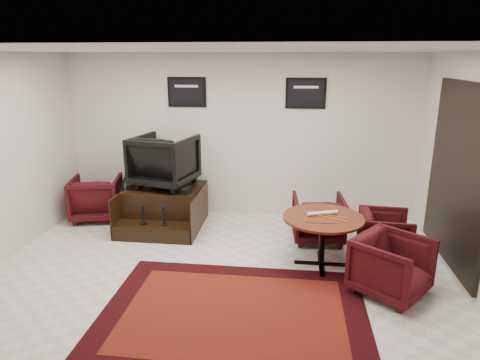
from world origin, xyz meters
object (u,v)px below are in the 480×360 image
Objects in this scene: table_chair_back at (318,216)px; table_chair_corner at (392,263)px; shine_chair at (164,158)px; armchair_side at (96,196)px; meeting_table at (323,223)px; shine_podium at (164,208)px; table_chair_window at (385,232)px.

table_chair_back is 0.98× the size of table_chair_corner.
shine_chair is 2.65m from table_chair_back.
armchair_side is 1.05× the size of table_chair_corner.
meeting_table is (3.77, -1.29, 0.20)m from armchair_side.
armchair_side reaches higher than meeting_table.
shine_podium is 1.83× the size of table_chair_window.
table_chair_window is (0.91, -0.43, -0.03)m from table_chair_back.
shine_chair is at bearing 90.00° from shine_podium.
armchair_side is at bearing 83.33° from table_chair_window.
armchair_side reaches higher than table_chair_corner.
table_chair_back is at bearing 68.73° from table_chair_window.
table_chair_window reaches higher than meeting_table.
armchair_side is at bearing 104.67° from table_chair_corner.
shine_podium is 1.65× the size of table_chair_corner.
shine_podium is 3.50m from table_chair_window.
shine_podium is 3.74m from table_chair_corner.
table_chair_window is at bearing 156.07° from armchair_side.
table_chair_corner is at bearing 176.85° from table_chair_window.
table_chair_window reaches higher than shine_podium.
table_chair_corner is at bearing -40.00° from meeting_table.
shine_podium is 0.83m from shine_chair.
table_chair_window is at bearing 150.26° from table_chair_back.
meeting_table is 1.36× the size of table_chair_corner.
shine_chair is 2.87m from meeting_table.
meeting_table is 1.51× the size of table_chair_window.
shine_chair is at bearing 153.30° from meeting_table.
armchair_side reaches higher than table_chair_window.
meeting_table is (2.52, -1.13, 0.31)m from shine_podium.
meeting_table is 0.87m from table_chair_back.
shine_chair is 1.20× the size of table_chair_corner.
armchair_side is (-1.25, 0.16, 0.11)m from shine_podium.
shine_chair is 1.34× the size of table_chair_window.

